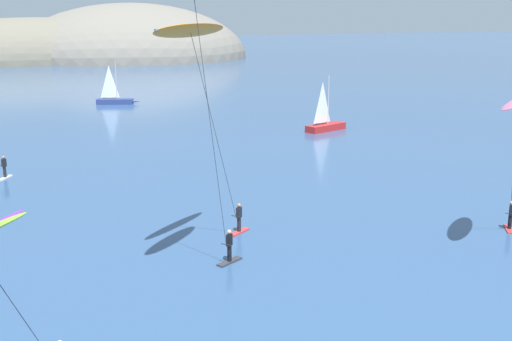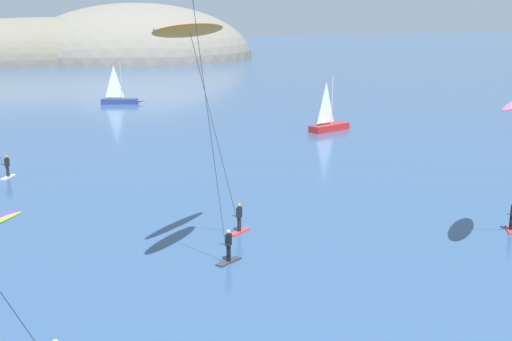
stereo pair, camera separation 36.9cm
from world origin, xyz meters
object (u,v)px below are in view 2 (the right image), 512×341
at_px(sailboat_near, 331,124).
at_px(sailboat_far, 122,99).
at_px(kitesurfer_orange, 195,51).
at_px(kitesurfer_magenta, 194,8).

xyz_separation_m(sailboat_near, sailboat_far, (-14.56, 29.30, 0.00)).
bearing_deg(kitesurfer_orange, sailboat_far, 79.27).
height_order(sailboat_near, sailboat_far, same).
height_order(kitesurfer_magenta, kitesurfer_orange, kitesurfer_magenta).
distance_m(sailboat_far, kitesurfer_magenta, 62.00).
bearing_deg(kitesurfer_orange, sailboat_near, 47.00).
xyz_separation_m(kitesurfer_magenta, kitesurfer_orange, (1.27, 3.34, -1.96)).
xyz_separation_m(sailboat_near, kitesurfer_orange, (-25.25, -27.08, 9.62)).
relative_size(sailboat_near, sailboat_far, 1.03).
bearing_deg(sailboat_far, sailboat_near, -63.57).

